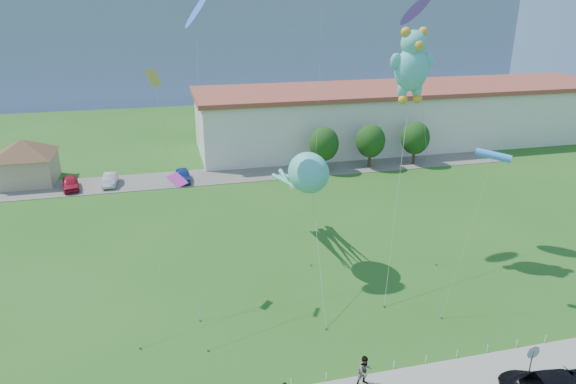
{
  "coord_description": "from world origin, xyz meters",
  "views": [
    {
      "loc": [
        -8.5,
        -22.87,
        19.57
      ],
      "look_at": [
        -0.87,
        8.0,
        7.66
      ],
      "focal_mm": 32.0,
      "sensor_mm": 36.0,
      "label": 1
    }
  ],
  "objects": [
    {
      "name": "teddy_bear_kite",
      "position": [
        9.47,
        12.12,
        15.23
      ],
      "size": [
        6.21,
        8.68,
        17.81
      ],
      "color": "#44ABA2",
      "rests_on": "ground"
    },
    {
      "name": "tree_mid",
      "position": [
        16.0,
        34.0,
        3.39
      ],
      "size": [
        3.6,
        3.6,
        5.47
      ],
      "color": "#3F2B19",
      "rests_on": "ground"
    },
    {
      "name": "parked_car_blue",
      "position": [
        -6.88,
        34.09,
        0.75
      ],
      "size": [
        1.63,
        4.03,
        1.37
      ],
      "primitive_type": "imported",
      "rotation": [
        0.0,
        0.0,
        -0.0
      ],
      "color": "navy",
      "rests_on": "parking_strip"
    },
    {
      "name": "small_kite_purple",
      "position": [
        11.12,
        15.34,
        18.39
      ],
      "size": [
        1.8,
        7.17,
        19.56
      ],
      "color": "purple",
      "rests_on": "ground"
    },
    {
      "name": "small_kite_blue",
      "position": [
        -5.73,
        13.61,
        18.54
      ],
      "size": [
        2.53,
        8.59,
        19.72
      ],
      "color": "blue",
      "rests_on": "ground"
    },
    {
      "name": "octopus_kite",
      "position": [
        1.64,
        13.2,
        6.8
      ],
      "size": [
        3.0,
        16.19,
        9.09
      ],
      "color": "#44ABA2",
      "rests_on": "ground"
    },
    {
      "name": "parked_car_red",
      "position": [
        -18.99,
        34.34,
        0.75
      ],
      "size": [
        2.32,
        4.28,
        1.38
      ],
      "primitive_type": "imported",
      "rotation": [
        0.0,
        0.0,
        0.18
      ],
      "color": "#B0152A",
      "rests_on": "parking_strip"
    },
    {
      "name": "pavilion",
      "position": [
        -24.0,
        38.0,
        3.02
      ],
      "size": [
        9.2,
        9.2,
        5.0
      ],
      "color": "tan",
      "rests_on": "ground"
    },
    {
      "name": "parking_strip",
      "position": [
        0.0,
        35.0,
        0.03
      ],
      "size": [
        70.0,
        6.0,
        0.06
      ],
      "primitive_type": "cube",
      "color": "#59544C",
      "rests_on": "ground"
    },
    {
      "name": "tree_far",
      "position": [
        22.0,
        34.0,
        3.39
      ],
      "size": [
        3.6,
        3.6,
        5.47
      ],
      "color": "#3F2B19",
      "rests_on": "ground"
    },
    {
      "name": "small_kite_pink",
      "position": [
        -8.25,
        9.19,
        7.59
      ],
      "size": [
        3.76,
        6.58,
        8.92
      ],
      "color": "#EE35BB",
      "rests_on": "ground"
    },
    {
      "name": "pedestrian_right",
      "position": [
        0.84,
        -2.21,
        1.0
      ],
      "size": [
        1.0,
        0.85,
        1.8
      ],
      "primitive_type": "imported",
      "rotation": [
        0.0,
        0.0,
        0.2
      ],
      "color": "gray",
      "rests_on": "sidewalk"
    },
    {
      "name": "warehouse",
      "position": [
        26.0,
        44.0,
        4.12
      ],
      "size": [
        61.0,
        15.0,
        8.2
      ],
      "color": "beige",
      "rests_on": "ground"
    },
    {
      "name": "hill_ridge",
      "position": [
        0.0,
        120.0,
        12.5
      ],
      "size": [
        160.0,
        50.0,
        25.0
      ],
      "primitive_type": "cube",
      "color": "#7585A2",
      "rests_on": "ground"
    },
    {
      "name": "rope_fence",
      "position": [
        0.0,
        -1.3,
        0.25
      ],
      "size": [
        26.05,
        0.05,
        0.5
      ],
      "color": "white",
      "rests_on": "ground"
    },
    {
      "name": "small_kite_cyan",
      "position": [
        11.93,
        4.73,
        10.13
      ],
      "size": [
        4.15,
        3.48,
        10.65
      ],
      "color": "#378FFA",
      "rests_on": "ground"
    },
    {
      "name": "ground",
      "position": [
        0.0,
        0.0,
        0.0
      ],
      "size": [
        160.0,
        160.0,
        0.0
      ],
      "primitive_type": "plane",
      "color": "#235818",
      "rests_on": "ground"
    },
    {
      "name": "tree_near",
      "position": [
        10.0,
        34.0,
        3.39
      ],
      "size": [
        3.6,
        3.6,
        5.47
      ],
      "color": "#3F2B19",
      "rests_on": "ground"
    },
    {
      "name": "parked_car_silver",
      "position": [
        -14.86,
        34.73,
        0.71
      ],
      "size": [
        1.57,
        4.02,
        1.31
      ],
      "primitive_type": "imported",
      "rotation": [
        0.0,
        0.0,
        -0.05
      ],
      "color": "silver",
      "rests_on": "parking_strip"
    },
    {
      "name": "small_kite_yellow",
      "position": [
        -8.62,
        9.48,
        13.01
      ],
      "size": [
        2.49,
        8.48,
        15.47
      ],
      "color": "gold",
      "rests_on": "ground"
    },
    {
      "name": "stop_sign",
      "position": [
        9.5,
        -4.21,
        1.87
      ],
      "size": [
        0.8,
        0.07,
        2.5
      ],
      "color": "slate",
      "rests_on": "ground"
    }
  ]
}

